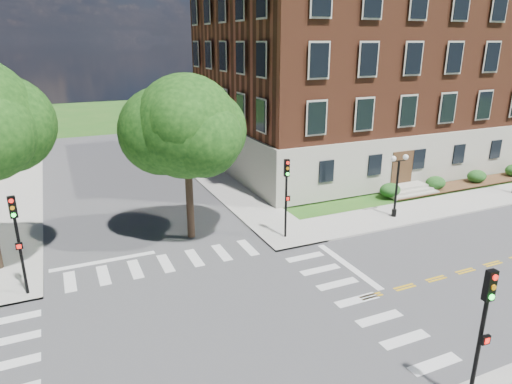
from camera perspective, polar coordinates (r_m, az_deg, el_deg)
name	(u,v)px	position (r m, az deg, el deg)	size (l,w,h in m)	color
ground	(208,340)	(19.24, -6.01, -17.92)	(160.00, 160.00, 0.00)	#225818
road_ew	(208,340)	(19.24, -6.01, -17.91)	(90.00, 12.00, 0.01)	#3D3D3F
road_ns	(208,340)	(19.24, -6.01, -17.90)	(12.00, 90.00, 0.01)	#3D3D3F
sidewalk_ne	(327,185)	(37.92, 8.88, 0.83)	(34.00, 34.00, 0.12)	#9E9B93
crosswalk_east	(357,300)	(22.08, 12.51, -13.07)	(2.20, 10.20, 0.02)	silver
stop_bar_east	(348,266)	(25.01, 11.43, -9.02)	(0.40, 5.50, 0.00)	silver
main_building	(370,74)	(46.70, 14.09, 14.17)	(30.60, 22.40, 16.50)	#B4B19F
shrub_row	(475,184)	(42.21, 25.75, 0.91)	(18.00, 2.00, 1.30)	#194918
tree_d	(186,127)	(26.00, -8.72, 8.06)	(5.88, 5.88, 9.63)	black
traffic_signal_se	(484,321)	(16.14, 26.59, -14.24)	(0.33, 0.37, 4.80)	black
traffic_signal_ne	(286,188)	(26.61, 3.82, 0.46)	(0.37, 0.43, 4.80)	black
traffic_signal_nw	(17,233)	(23.10, -27.69, -4.57)	(0.35, 0.40, 4.80)	black
twin_lamp_west	(397,182)	(31.36, 17.23, 1.18)	(1.36, 0.36, 4.23)	black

